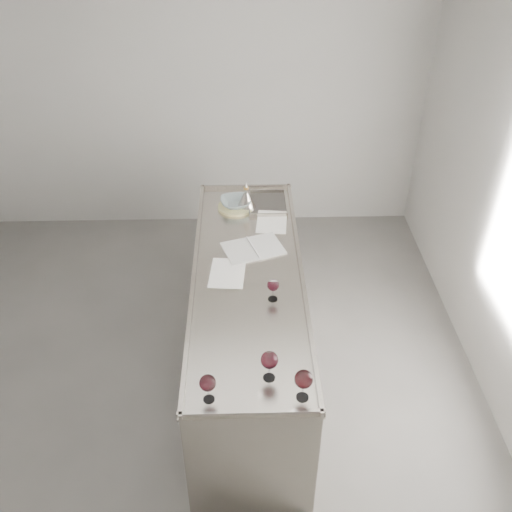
{
  "coord_description": "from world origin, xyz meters",
  "views": [
    {
      "loc": [
        0.47,
        -2.78,
        3.34
      ],
      "look_at": [
        0.56,
        0.4,
        1.02
      ],
      "focal_mm": 40.0,
      "sensor_mm": 36.0,
      "label": 1
    }
  ],
  "objects_px": {
    "wine_glass_left": "(208,384)",
    "wine_glass_small": "(273,286)",
    "wine_glass_middle": "(269,361)",
    "ceramic_bowl": "(236,202)",
    "counter": "(248,324)",
    "wine_glass_right": "(304,380)",
    "wine_funnel": "(246,200)",
    "notebook": "(253,248)"
  },
  "relations": [
    {
      "from": "wine_glass_middle",
      "to": "wine_glass_small",
      "type": "bearing_deg",
      "value": 85.34
    },
    {
      "from": "wine_glass_small",
      "to": "wine_funnel",
      "type": "xyz_separation_m",
      "value": [
        -0.16,
        1.15,
        -0.04
      ]
    },
    {
      "from": "wine_glass_middle",
      "to": "wine_glass_right",
      "type": "relative_size",
      "value": 0.98
    },
    {
      "from": "wine_glass_middle",
      "to": "wine_glass_small",
      "type": "xyz_separation_m",
      "value": [
        0.05,
        0.67,
        -0.02
      ]
    },
    {
      "from": "notebook",
      "to": "ceramic_bowl",
      "type": "bearing_deg",
      "value": 83.99
    },
    {
      "from": "wine_glass_left",
      "to": "counter",
      "type": "bearing_deg",
      "value": 78.29
    },
    {
      "from": "wine_glass_middle",
      "to": "notebook",
      "type": "bearing_deg",
      "value": 92.76
    },
    {
      "from": "wine_glass_right",
      "to": "wine_funnel",
      "type": "height_order",
      "value": "wine_funnel"
    },
    {
      "from": "wine_glass_left",
      "to": "wine_glass_middle",
      "type": "relative_size",
      "value": 0.92
    },
    {
      "from": "counter",
      "to": "wine_funnel",
      "type": "height_order",
      "value": "wine_funnel"
    },
    {
      "from": "wine_glass_small",
      "to": "ceramic_bowl",
      "type": "distance_m",
      "value": 1.17
    },
    {
      "from": "wine_glass_left",
      "to": "notebook",
      "type": "relative_size",
      "value": 0.36
    },
    {
      "from": "wine_glass_middle",
      "to": "ceramic_bowl",
      "type": "bearing_deg",
      "value": 95.93
    },
    {
      "from": "counter",
      "to": "ceramic_bowl",
      "type": "height_order",
      "value": "ceramic_bowl"
    },
    {
      "from": "wine_glass_left",
      "to": "wine_glass_small",
      "type": "distance_m",
      "value": 0.9
    },
    {
      "from": "counter",
      "to": "ceramic_bowl",
      "type": "relative_size",
      "value": 10.11
    },
    {
      "from": "ceramic_bowl",
      "to": "wine_funnel",
      "type": "distance_m",
      "value": 0.09
    },
    {
      "from": "counter",
      "to": "wine_glass_middle",
      "type": "bearing_deg",
      "value": -83.73
    },
    {
      "from": "wine_funnel",
      "to": "notebook",
      "type": "bearing_deg",
      "value": -85.87
    },
    {
      "from": "wine_glass_small",
      "to": "ceramic_bowl",
      "type": "bearing_deg",
      "value": 101.98
    },
    {
      "from": "notebook",
      "to": "wine_glass_left",
      "type": "bearing_deg",
      "value": -119.56
    },
    {
      "from": "wine_glass_small",
      "to": "ceramic_bowl",
      "type": "xyz_separation_m",
      "value": [
        -0.24,
        1.14,
        -0.06
      ]
    },
    {
      "from": "wine_glass_left",
      "to": "wine_glass_small",
      "type": "bearing_deg",
      "value": 64.78
    },
    {
      "from": "counter",
      "to": "notebook",
      "type": "distance_m",
      "value": 0.56
    },
    {
      "from": "counter",
      "to": "notebook",
      "type": "xyz_separation_m",
      "value": [
        0.04,
        0.29,
        0.47
      ]
    },
    {
      "from": "wine_glass_small",
      "to": "notebook",
      "type": "relative_size",
      "value": 0.32
    },
    {
      "from": "wine_glass_small",
      "to": "wine_funnel",
      "type": "distance_m",
      "value": 1.16
    },
    {
      "from": "wine_glass_right",
      "to": "wine_glass_small",
      "type": "relative_size",
      "value": 1.24
    },
    {
      "from": "notebook",
      "to": "ceramic_bowl",
      "type": "xyz_separation_m",
      "value": [
        -0.13,
        0.58,
        0.04
      ]
    },
    {
      "from": "wine_glass_small",
      "to": "wine_glass_left",
      "type": "bearing_deg",
      "value": -115.22
    },
    {
      "from": "counter",
      "to": "wine_glass_right",
      "type": "distance_m",
      "value": 1.27
    },
    {
      "from": "wine_glass_left",
      "to": "ceramic_bowl",
      "type": "xyz_separation_m",
      "value": [
        0.14,
        1.95,
        -0.07
      ]
    },
    {
      "from": "wine_glass_middle",
      "to": "notebook",
      "type": "height_order",
      "value": "wine_glass_middle"
    },
    {
      "from": "wine_glass_right",
      "to": "wine_glass_small",
      "type": "height_order",
      "value": "wine_glass_right"
    },
    {
      "from": "wine_glass_right",
      "to": "wine_glass_small",
      "type": "xyz_separation_m",
      "value": [
        -0.12,
        0.81,
        -0.03
      ]
    },
    {
      "from": "wine_glass_middle",
      "to": "counter",
      "type": "bearing_deg",
      "value": 96.27
    },
    {
      "from": "ceramic_bowl",
      "to": "wine_funnel",
      "type": "height_order",
      "value": "wine_funnel"
    },
    {
      "from": "wine_glass_small",
      "to": "ceramic_bowl",
      "type": "relative_size",
      "value": 0.66
    },
    {
      "from": "notebook",
      "to": "ceramic_bowl",
      "type": "relative_size",
      "value": 2.04
    },
    {
      "from": "counter",
      "to": "wine_funnel",
      "type": "relative_size",
      "value": 10.46
    },
    {
      "from": "notebook",
      "to": "wine_glass_small",
      "type": "bearing_deg",
      "value": -97.09
    },
    {
      "from": "wine_glass_small",
      "to": "ceramic_bowl",
      "type": "height_order",
      "value": "wine_glass_small"
    }
  ]
}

